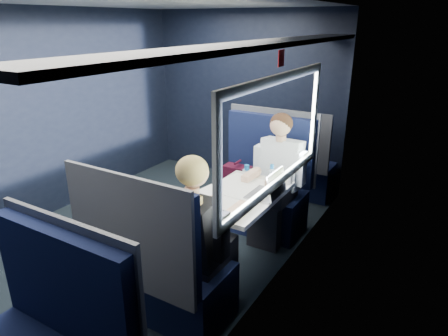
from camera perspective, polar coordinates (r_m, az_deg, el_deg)
The scene contains 12 objects.
ground at distance 4.34m, azimuth -10.43°, elevation -9.77°, with size 2.80×4.20×0.01m, color black.
room_shell at distance 3.81m, azimuth -11.58°, elevation 9.81°, with size 3.00×4.40×2.40m.
table at distance 3.49m, azimuth 1.88°, elevation -4.80°, with size 0.62×1.00×0.74m.
seat_bay_near at distance 4.38m, azimuth 5.17°, elevation -2.97°, with size 1.04×0.62×1.26m.
seat_bay_far at distance 3.08m, azimuth -9.43°, elevation -14.18°, with size 1.04×0.62×1.26m.
seat_row_front at distance 5.18m, azimuth 9.71°, elevation 0.42°, with size 1.04×0.51×1.16m.
man at distance 4.03m, azimuth 7.54°, elevation -0.63°, with size 0.53×0.56×1.32m.
woman at distance 2.90m, azimuth -3.79°, elevation -9.03°, with size 0.53×0.56×1.32m.
papers at distance 3.51m, azimuth 1.49°, elevation -3.24°, with size 0.50×0.73×0.01m, color white.
laptop at distance 3.39m, azimuth 6.56°, elevation -3.08°, with size 0.24×0.32×0.24m.
bottle_small at distance 3.59m, azimuth 6.81°, elevation -1.27°, with size 0.06×0.06×0.21m.
cup at distance 3.70m, azimuth 9.25°, elevation -1.57°, with size 0.07×0.07×0.09m, color white.
Camera 1 is at (2.55, -2.78, 2.14)m, focal length 32.00 mm.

